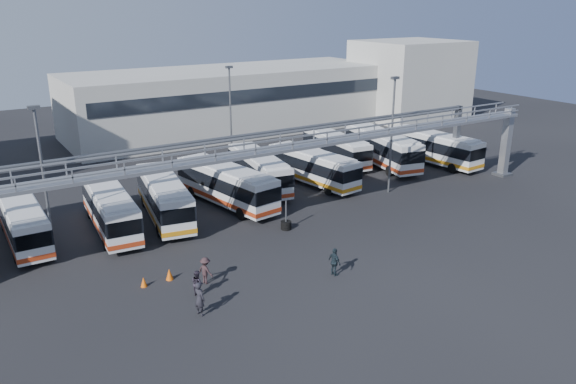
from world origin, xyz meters
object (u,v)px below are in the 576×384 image
bus_7 (336,148)px  cone_left (169,274)px  bus_3 (164,196)px  bus_5 (259,169)px  bus_4 (226,184)px  pedestrian_c (205,270)px  bus_6 (313,166)px  bus_2 (110,208)px  bus_9 (433,147)px  light_pole_back (230,111)px  cone_right (144,282)px  bus_1 (22,220)px  bus_8 (382,147)px  pedestrian_d (335,262)px  pedestrian_a (200,299)px  light_pole_mid (392,129)px  light_pole_left (44,177)px  tire_stack (286,224)px  pedestrian_b (197,283)px

bus_7 → cone_left: 28.99m
bus_3 → bus_5: (10.01, 2.81, -0.05)m
bus_4 → bus_7: (15.41, 5.48, -0.14)m
bus_4 → pedestrian_c: bus_4 is taller
bus_6 → cone_left: 21.42m
bus_2 → bus_9: size_ratio=0.96×
light_pole_back → bus_9: bearing=-29.4°
bus_4 → cone_right: 14.79m
bus_1 → bus_8: 34.53m
bus_3 → pedestrian_d: bearing=-60.5°
bus_2 → pedestrian_d: (9.63, -14.63, -0.86)m
bus_5 → pedestrian_d: (-4.60, -17.68, -0.87)m
bus_4 → pedestrian_c: size_ratio=6.79×
cone_left → cone_right: bearing=-178.7°
bus_5 → pedestrian_a: bearing=-118.6°
bus_2 → pedestrian_a: 14.56m
light_pole_mid → pedestrian_d: (-13.77, -10.43, -4.83)m
light_pole_back → bus_8: bearing=-30.9°
bus_4 → bus_7: bearing=10.3°
light_pole_mid → bus_2: bearing=169.8°
bus_3 → light_pole_mid: bearing=-3.5°
bus_9 → pedestrian_d: (-24.06, -15.13, -0.93)m
bus_8 → pedestrian_c: 29.83m
bus_4 → bus_9: 24.00m
bus_2 → bus_6: bearing=8.9°
pedestrian_a → bus_6: bearing=-65.6°
bus_7 → pedestrian_d: 25.77m
light_pole_left → bus_1: bearing=106.0°
light_pole_back → pedestrian_c: bearing=-120.3°
tire_stack → cone_left: bearing=-163.5°
light_pole_mid → bus_5: size_ratio=0.95×
bus_1 → cone_left: bus_1 is taller
light_pole_left → pedestrian_b: light_pole_left is taller
pedestrian_a → pedestrian_b: pedestrian_a is taller
bus_8 → light_pole_left: bearing=-158.6°
bus_2 → bus_3: 4.23m
bus_3 → cone_left: bus_3 is taller
light_pole_mid → bus_5: (-9.17, 7.25, -3.96)m
bus_8 → cone_right: bearing=-145.8°
bus_2 → bus_1: bearing=175.2°
pedestrian_d → cone_right: (-10.48, 4.85, -0.59)m
light_pole_left → pedestrian_b: 12.13m
bus_1 → tire_stack: 18.57m
bus_1 → bus_3: 10.06m
cone_right → tire_stack: size_ratio=0.27×
bus_2 → pedestrian_b: (1.45, -12.47, -0.98)m
pedestrian_c → bus_7: bearing=-73.1°
bus_6 → pedestrian_b: 22.39m
bus_3 → pedestrian_b: bus_3 is taller
bus_8 → light_pole_back: bearing=160.2°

